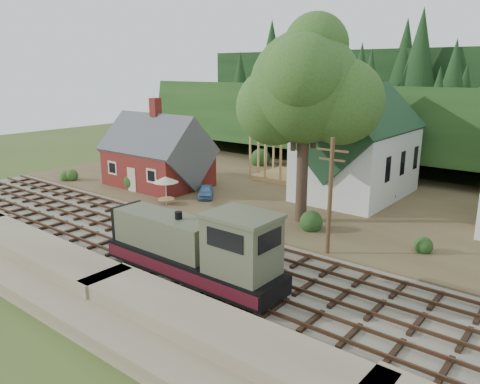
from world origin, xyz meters
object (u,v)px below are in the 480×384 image
Objects in this scene: car_blue at (206,191)px; car_green at (137,172)px; patio_set at (166,181)px; locomotive at (197,250)px.

car_blue is 0.98× the size of car_green.
locomotive is at bearing -36.37° from patio_set.
patio_set reaches higher than car_blue.
patio_set is at bearing -146.95° from car_blue.
car_blue is (-11.72, 13.43, -1.22)m from locomotive.
car_blue is 1.33× the size of patio_set.
car_blue is at bearing 72.35° from patio_set.
locomotive is at bearing -88.20° from car_blue.
locomotive is 3.49× the size of car_blue.
patio_set is (10.96, -5.57, 1.60)m from car_green.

